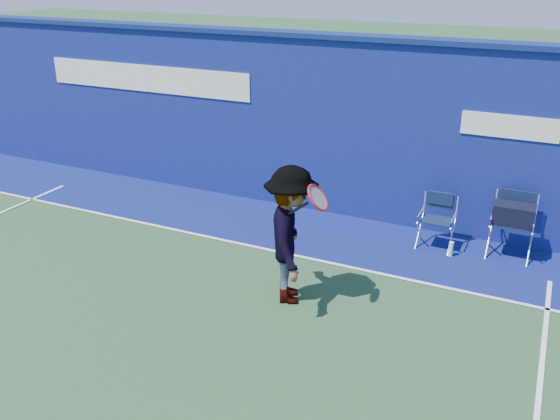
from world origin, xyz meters
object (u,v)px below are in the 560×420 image
at_px(water_bottle, 451,249).
at_px(tennis_player, 291,235).
at_px(directors_chair_left, 436,230).
at_px(directors_chair_right, 511,232).

bearing_deg(water_bottle, tennis_player, -128.52).
xyz_separation_m(directors_chair_left, tennis_player, (-1.42, -2.37, 0.65)).
relative_size(directors_chair_right, tennis_player, 0.53).
height_order(directors_chair_left, water_bottle, directors_chair_left).
bearing_deg(water_bottle, directors_chair_left, 142.17).
distance_m(directors_chair_right, tennis_player, 3.59).
xyz_separation_m(directors_chair_right, tennis_player, (-2.50, -2.53, 0.51)).
bearing_deg(tennis_player, water_bottle, 51.48).
height_order(directors_chair_right, tennis_player, tennis_player).
bearing_deg(directors_chair_right, water_bottle, -154.31).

